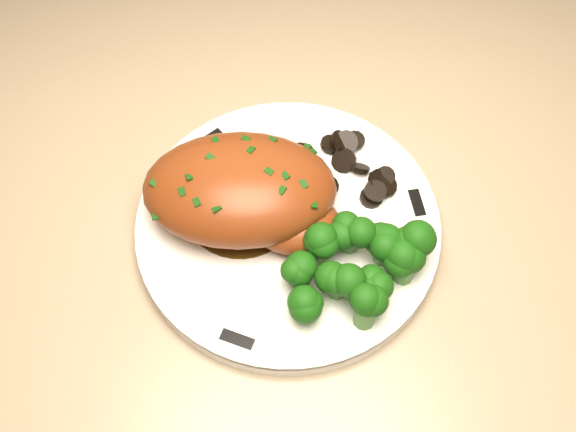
{
  "coord_description": "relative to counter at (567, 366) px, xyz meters",
  "views": [
    {
      "loc": [
        -0.65,
        1.37,
        1.43
      ],
      "look_at": [
        -0.63,
        1.67,
        0.91
      ],
      "focal_mm": 45.0,
      "sensor_mm": 36.0,
      "label": 1
    }
  ],
  "objects": [
    {
      "name": "rim_accent_2",
      "position": [
        -0.44,
        -0.1,
        0.45
      ],
      "size": [
        0.03,
        0.02,
        0.0
      ],
      "primitive_type": "cube",
      "rotation": [
        0.0,
        0.0,
        5.86
      ],
      "color": "black",
      "rests_on": "plate"
    },
    {
      "name": "broccoli_florets",
      "position": [
        -0.35,
        -0.06,
        0.48
      ],
      "size": [
        0.12,
        0.09,
        0.04
      ],
      "rotation": [
        0.0,
        0.0,
        -0.21
      ],
      "color": "#437832",
      "rests_on": "plate"
    },
    {
      "name": "rim_accent_1",
      "position": [
        -0.46,
        0.09,
        0.45
      ],
      "size": [
        0.03,
        0.02,
        0.0
      ],
      "primitive_type": "cube",
      "rotation": [
        0.0,
        0.0,
        3.76
      ],
      "color": "black",
      "rests_on": "plate"
    },
    {
      "name": "counter",
      "position": [
        0.0,
        0.0,
        0.0
      ],
      "size": [
        2.03,
        0.67,
        1.0
      ],
      "color": "brown",
      "rests_on": "ground"
    },
    {
      "name": "mushroom_pile",
      "position": [
        -0.34,
        0.04,
        0.46
      ],
      "size": [
        0.09,
        0.07,
        0.02
      ],
      "color": "black",
      "rests_on": "plate"
    },
    {
      "name": "chicken_breast",
      "position": [
        -0.43,
        0.01,
        0.48
      ],
      "size": [
        0.17,
        0.12,
        0.06
      ],
      "rotation": [
        0.0,
        0.0,
        -0.07
      ],
      "color": "brown",
      "rests_on": "plate"
    },
    {
      "name": "plate",
      "position": [
        -0.4,
        0.0,
        0.44
      ],
      "size": [
        0.32,
        0.32,
        0.02
      ],
      "primitive_type": "cylinder",
      "rotation": [
        0.0,
        0.0,
        -0.25
      ],
      "color": "white",
      "rests_on": "counter"
    },
    {
      "name": "rim_accent_0",
      "position": [
        -0.28,
        0.01,
        0.45
      ],
      "size": [
        0.01,
        0.03,
        0.0
      ],
      "primitive_type": "cube",
      "rotation": [
        0.0,
        0.0,
        1.67
      ],
      "color": "black",
      "rests_on": "plate"
    },
    {
      "name": "gravy_pool",
      "position": [
        -0.43,
        0.02,
        0.45
      ],
      "size": [
        0.1,
        0.1,
        0.0
      ],
      "primitive_type": "cylinder",
      "color": "#3B260A",
      "rests_on": "plate"
    }
  ]
}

